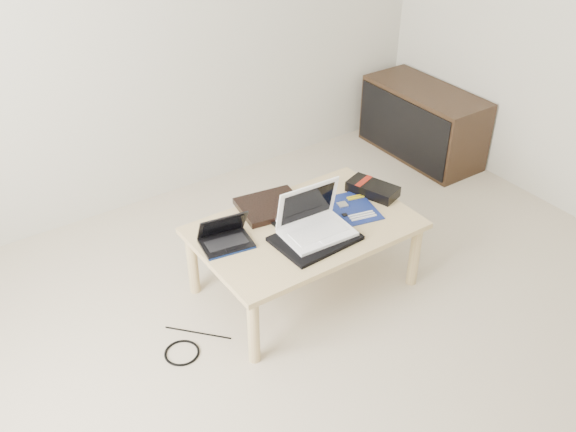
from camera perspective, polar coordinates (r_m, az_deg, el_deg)
ground at (r=3.00m, az=6.16°, el=-14.85°), size 4.00×4.00×0.00m
room_shell at (r=2.07m, az=9.08°, el=17.49°), size 4.20×4.20×2.70m
coffee_table at (r=3.26m, az=1.52°, el=-1.55°), size 1.10×0.70×0.40m
media_cabinet at (r=4.71m, az=11.83°, el=8.14°), size 0.41×0.90×0.50m
book at (r=3.36m, az=-1.55°, el=0.89°), size 0.36×0.32×0.03m
netbook at (r=3.11m, az=-5.60°, el=-1.92°), size 0.27×0.21×0.16m
tablet at (r=3.26m, az=1.05°, el=-0.41°), size 0.27×0.21×0.01m
remote at (r=3.32m, az=3.53°, el=0.27°), size 0.06×0.22×0.02m
neoprene_sleeve at (r=3.13m, az=2.43°, el=-2.00°), size 0.41×0.31×0.02m
white_laptop at (r=3.14m, az=2.33°, el=-0.60°), size 0.35×0.25×0.24m
motherboard at (r=3.38m, az=5.65°, el=0.68°), size 0.30×0.35×0.01m
gpu_box at (r=3.50m, az=7.54°, el=2.40°), size 0.22×0.30×0.06m
cable_coil at (r=3.20m, az=0.25°, el=-1.17°), size 0.13×0.13×0.01m
floor_cable_coil at (r=3.15m, az=-9.42°, el=-11.91°), size 0.21×0.21×0.01m
floor_cable_trail at (r=3.24m, az=-8.00°, el=-10.24°), size 0.24×0.26×0.01m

